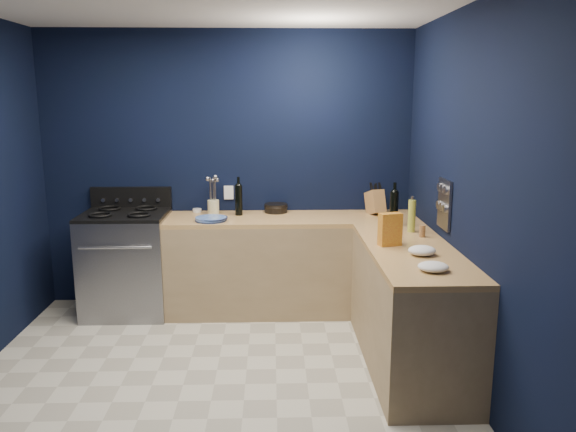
{
  "coord_description": "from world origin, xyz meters",
  "views": [
    {
      "loc": [
        0.41,
        -3.7,
        1.99
      ],
      "look_at": [
        0.55,
        1.0,
        1.0
      ],
      "focal_mm": 35.58,
      "sensor_mm": 36.0,
      "label": 1
    }
  ],
  "objects_px": {
    "utensil_crock": "(213,207)",
    "crouton_bag": "(390,229)",
    "gas_range": "(127,265)",
    "knife_block": "(375,202)",
    "plate_stack": "(211,219)"
  },
  "relations": [
    {
      "from": "crouton_bag",
      "to": "plate_stack",
      "type": "bearing_deg",
      "value": 131.8
    },
    {
      "from": "gas_range",
      "to": "crouton_bag",
      "type": "xyz_separation_m",
      "value": [
        2.22,
        -1.03,
        0.56
      ]
    },
    {
      "from": "utensil_crock",
      "to": "plate_stack",
      "type": "bearing_deg",
      "value": -88.95
    },
    {
      "from": "gas_range",
      "to": "utensil_crock",
      "type": "distance_m",
      "value": 0.96
    },
    {
      "from": "knife_block",
      "to": "gas_range",
      "type": "bearing_deg",
      "value": 167.09
    },
    {
      "from": "utensil_crock",
      "to": "crouton_bag",
      "type": "bearing_deg",
      "value": -39.99
    },
    {
      "from": "plate_stack",
      "to": "utensil_crock",
      "type": "bearing_deg",
      "value": 91.05
    },
    {
      "from": "gas_range",
      "to": "crouton_bag",
      "type": "bearing_deg",
      "value": -24.92
    },
    {
      "from": "gas_range",
      "to": "knife_block",
      "type": "bearing_deg",
      "value": 3.38
    },
    {
      "from": "knife_block",
      "to": "crouton_bag",
      "type": "relative_size",
      "value": 0.89
    },
    {
      "from": "gas_range",
      "to": "crouton_bag",
      "type": "relative_size",
      "value": 3.76
    },
    {
      "from": "plate_stack",
      "to": "knife_block",
      "type": "height_order",
      "value": "knife_block"
    },
    {
      "from": "gas_range",
      "to": "plate_stack",
      "type": "height_order",
      "value": "plate_stack"
    },
    {
      "from": "plate_stack",
      "to": "utensil_crock",
      "type": "relative_size",
      "value": 2.06
    },
    {
      "from": "utensil_crock",
      "to": "knife_block",
      "type": "relative_size",
      "value": 0.62
    }
  ]
}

